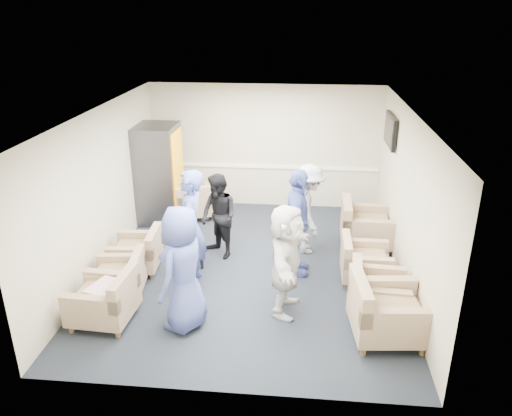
# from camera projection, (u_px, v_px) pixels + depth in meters

# --- Properties ---
(floor) EXTENTS (6.00, 6.00, 0.00)m
(floor) POSITION_uv_depth(u_px,v_px,m) (251.00, 268.00, 8.62)
(floor) COLOR black
(floor) RESTS_ON ground
(ceiling) EXTENTS (6.00, 6.00, 0.00)m
(ceiling) POSITION_uv_depth(u_px,v_px,m) (250.00, 112.00, 7.60)
(ceiling) COLOR white
(ceiling) RESTS_ON back_wall
(back_wall) EXTENTS (5.00, 0.02, 2.70)m
(back_wall) POSITION_uv_depth(u_px,v_px,m) (265.00, 147.00, 10.88)
(back_wall) COLOR beige
(back_wall) RESTS_ON floor
(front_wall) EXTENTS (5.00, 0.02, 2.70)m
(front_wall) POSITION_uv_depth(u_px,v_px,m) (221.00, 293.00, 5.35)
(front_wall) COLOR beige
(front_wall) RESTS_ON floor
(left_wall) EXTENTS (0.02, 6.00, 2.70)m
(left_wall) POSITION_uv_depth(u_px,v_px,m) (102.00, 190.00, 8.33)
(left_wall) COLOR beige
(left_wall) RESTS_ON floor
(right_wall) EXTENTS (0.02, 6.00, 2.70)m
(right_wall) POSITION_uv_depth(u_px,v_px,m) (407.00, 200.00, 7.89)
(right_wall) COLOR beige
(right_wall) RESTS_ON floor
(chair_rail) EXTENTS (4.98, 0.04, 0.06)m
(chair_rail) POSITION_uv_depth(u_px,v_px,m) (265.00, 167.00, 11.03)
(chair_rail) COLOR white
(chair_rail) RESTS_ON back_wall
(tv) EXTENTS (0.10, 1.00, 0.58)m
(tv) POSITION_uv_depth(u_px,v_px,m) (390.00, 131.00, 9.29)
(tv) COLOR black
(tv) RESTS_ON right_wall
(armchair_left_near) EXTENTS (0.88, 0.88, 0.67)m
(armchair_left_near) POSITION_uv_depth(u_px,v_px,m) (107.00, 301.00, 7.05)
(armchair_left_near) COLOR #90775D
(armchair_left_near) RESTS_ON floor
(armchair_left_mid) EXTENTS (0.84, 0.84, 0.60)m
(armchair_left_mid) POSITION_uv_depth(u_px,v_px,m) (121.00, 278.00, 7.70)
(armchair_left_mid) COLOR #90775D
(armchair_left_mid) RESTS_ON floor
(armchair_left_far) EXTENTS (0.83, 0.83, 0.62)m
(armchair_left_far) POSITION_uv_depth(u_px,v_px,m) (139.00, 253.00, 8.46)
(armchair_left_far) COLOR #90775D
(armchair_left_far) RESTS_ON floor
(armchair_right_near) EXTENTS (1.03, 1.03, 0.75)m
(armchair_right_near) POSITION_uv_depth(u_px,v_px,m) (383.00, 313.00, 6.70)
(armchair_right_near) COLOR #90775D
(armchair_right_near) RESTS_ON floor
(armchair_right_midnear) EXTENTS (0.86, 0.86, 0.65)m
(armchair_right_midnear) POSITION_uv_depth(u_px,v_px,m) (375.00, 293.00, 7.26)
(armchair_right_midnear) COLOR #90775D
(armchair_right_midnear) RESTS_ON floor
(armchair_right_midfar) EXTENTS (0.79, 0.79, 0.63)m
(armchair_right_midfar) POSITION_uv_depth(u_px,v_px,m) (362.00, 263.00, 8.15)
(armchair_right_midfar) COLOR #90775D
(armchair_right_midfar) RESTS_ON floor
(armchair_right_far) EXTENTS (0.96, 0.96, 0.75)m
(armchair_right_far) POSITION_uv_depth(u_px,v_px,m) (363.00, 227.00, 9.30)
(armchair_right_far) COLOR #90775D
(armchair_right_far) RESTS_ON floor
(armchair_corner) EXTENTS (1.08, 1.08, 0.66)m
(armchair_corner) POSITION_uv_depth(u_px,v_px,m) (195.00, 203.00, 10.57)
(armchair_corner) COLOR #90775D
(armchair_corner) RESTS_ON floor
(vending_machine) EXTENTS (0.82, 0.96, 2.02)m
(vending_machine) POSITION_uv_depth(u_px,v_px,m) (159.00, 174.00, 10.22)
(vending_machine) COLOR #48474E
(vending_machine) RESTS_ON floor
(backpack) EXTENTS (0.37, 0.32, 0.53)m
(backpack) POSITION_uv_depth(u_px,v_px,m) (193.00, 253.00, 8.54)
(backpack) COLOR black
(backpack) RESTS_ON floor
(pillow) EXTENTS (0.51, 0.58, 0.14)m
(pillow) POSITION_uv_depth(u_px,v_px,m) (105.00, 290.00, 6.99)
(pillow) COLOR beige
(pillow) RESTS_ON armchair_left_near
(person_front_left) EXTENTS (0.83, 1.02, 1.80)m
(person_front_left) POSITION_uv_depth(u_px,v_px,m) (183.00, 269.00, 6.76)
(person_front_left) COLOR #404F9A
(person_front_left) RESTS_ON floor
(person_mid_left) EXTENTS (0.50, 0.73, 1.93)m
(person_mid_left) POSITION_uv_depth(u_px,v_px,m) (191.00, 229.00, 7.80)
(person_mid_left) COLOR #404F9A
(person_mid_left) RESTS_ON floor
(person_back_left) EXTENTS (0.93, 0.93, 1.53)m
(person_back_left) POSITION_uv_depth(u_px,v_px,m) (219.00, 217.00, 8.78)
(person_back_left) COLOR black
(person_back_left) RESTS_ON floor
(person_back_right) EXTENTS (0.78, 1.15, 1.65)m
(person_back_right) POSITION_uv_depth(u_px,v_px,m) (308.00, 209.00, 8.93)
(person_back_right) COLOR beige
(person_back_right) RESTS_ON floor
(person_mid_right) EXTENTS (0.50, 1.09, 1.83)m
(person_mid_right) POSITION_uv_depth(u_px,v_px,m) (297.00, 223.00, 8.14)
(person_mid_right) COLOR #404F9A
(person_mid_right) RESTS_ON floor
(person_front_right) EXTENTS (0.70, 1.61, 1.68)m
(person_front_right) POSITION_uv_depth(u_px,v_px,m) (286.00, 260.00, 7.12)
(person_front_right) COLOR silver
(person_front_right) RESTS_ON floor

